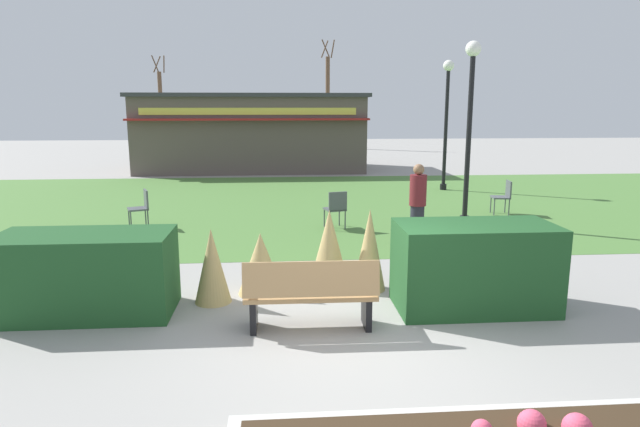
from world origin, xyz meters
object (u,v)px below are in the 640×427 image
(lamppost_mid, at_px, (470,111))
(lamppost_far, at_px, (447,110))
(cafe_chair_east, at_px, (504,194))
(person_strolling, at_px, (418,205))
(park_bench, at_px, (311,294))
(tree_left_bg, at_px, (328,100))
(trash_bin, at_px, (93,288))
(tree_right_bg, at_px, (161,107))
(cafe_chair_center, at_px, (142,205))
(cafe_chair_west, at_px, (336,207))
(food_kiosk, at_px, (252,132))
(parked_car_west_slot, at_px, (208,142))

(lamppost_mid, height_order, lamppost_far, same)
(cafe_chair_east, distance_m, person_strolling, 4.42)
(park_bench, bearing_deg, tree_left_bg, 84.40)
(trash_bin, xyz_separation_m, tree_right_bg, (-5.44, 31.53, 2.31))
(cafe_chair_center, height_order, tree_left_bg, tree_left_bg)
(trash_bin, bearing_deg, cafe_chair_west, 52.38)
(lamppost_far, distance_m, trash_bin, 13.63)
(food_kiosk, xyz_separation_m, cafe_chair_east, (7.07, -10.77, -1.14))
(lamppost_far, bearing_deg, cafe_chair_east, -85.73)
(lamppost_mid, relative_size, tree_left_bg, 0.61)
(person_strolling, distance_m, parked_car_west_slot, 23.73)
(tree_left_bg, bearing_deg, lamppost_far, -83.10)
(cafe_chair_center, relative_size, parked_car_west_slot, 0.21)
(park_bench, height_order, cafe_chair_center, park_bench)
(lamppost_mid, bearing_deg, cafe_chair_west, -174.62)
(person_strolling, height_order, tree_left_bg, tree_left_bg)
(person_strolling, bearing_deg, food_kiosk, -109.10)
(cafe_chair_west, height_order, cafe_chair_center, same)
(cafe_chair_center, bearing_deg, parked_car_west_slot, 92.68)
(person_strolling, bearing_deg, parked_car_west_slot, -107.87)
(parked_car_west_slot, bearing_deg, cafe_chair_center, -87.32)
(park_bench, bearing_deg, cafe_chair_east, 52.23)
(lamppost_mid, relative_size, cafe_chair_east, 4.82)
(lamppost_mid, distance_m, lamppost_far, 5.47)
(trash_bin, relative_size, cafe_chair_center, 0.88)
(cafe_chair_east, relative_size, person_strolling, 0.53)
(parked_car_west_slot, distance_m, tree_left_bg, 8.62)
(cafe_chair_west, height_order, parked_car_west_slot, parked_car_west_slot)
(tree_left_bg, distance_m, tree_right_bg, 11.54)
(trash_bin, xyz_separation_m, person_strolling, (5.35, 3.32, 0.47))
(cafe_chair_center, distance_m, person_strolling, 6.42)
(food_kiosk, distance_m, cafe_chair_east, 12.93)
(tree_left_bg, bearing_deg, cafe_chair_center, -105.37)
(trash_bin, height_order, tree_left_bg, tree_left_bg)
(park_bench, distance_m, tree_right_bg, 33.40)
(cafe_chair_center, distance_m, tree_left_bg, 24.88)
(lamppost_far, bearing_deg, trash_bin, -127.37)
(trash_bin, bearing_deg, tree_right_bg, 99.79)
(park_bench, height_order, food_kiosk, food_kiosk)
(park_bench, xyz_separation_m, cafe_chair_center, (-3.60, 6.27, 0.05))
(trash_bin, bearing_deg, tree_left_bg, 78.67)
(cafe_chair_east, height_order, parked_car_west_slot, parked_car_west_slot)
(cafe_chair_west, xyz_separation_m, parked_car_west_slot, (-5.50, 20.98, 0.12))
(cafe_chair_center, xyz_separation_m, tree_right_bg, (-4.77, 25.98, 2.17))
(cafe_chair_west, distance_m, person_strolling, 2.28)
(trash_bin, xyz_separation_m, tree_left_bg, (5.89, 29.40, 2.75))
(parked_car_west_slot, relative_size, tree_left_bg, 0.61)
(cafe_chair_east, height_order, cafe_chair_center, same)
(park_bench, distance_m, tree_left_bg, 30.39)
(cafe_chair_west, distance_m, parked_car_west_slot, 21.68)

